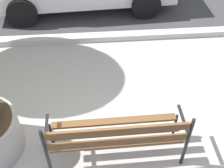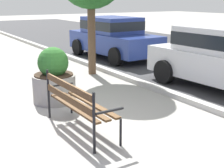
% 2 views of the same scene
% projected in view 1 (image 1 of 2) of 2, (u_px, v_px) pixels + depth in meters
% --- Properties ---
extents(ground_plane, '(80.00, 80.00, 0.00)m').
position_uv_depth(ground_plane, '(106.00, 165.00, 4.05)').
color(ground_plane, '#9E9B93').
extents(curb_stone, '(60.00, 0.20, 0.12)m').
position_uv_depth(curb_stone, '(97.00, 37.00, 6.07)').
color(curb_stone, '#B2AFA8').
rests_on(curb_stone, ground).
extents(park_bench, '(1.81, 0.56, 0.95)m').
position_uv_depth(park_bench, '(117.00, 135.00, 3.76)').
color(park_bench, brown).
rests_on(park_bench, ground).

